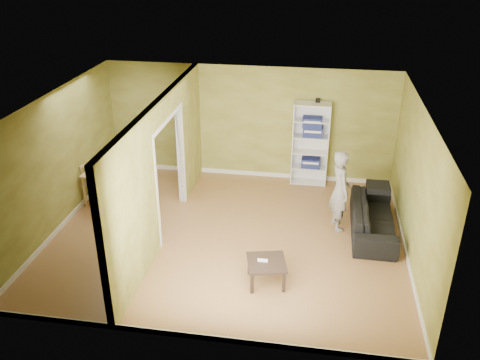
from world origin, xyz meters
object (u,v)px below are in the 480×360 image
person (341,184)px  coffee_table (266,265)px  chair_far (125,170)px  bookshelf (310,143)px  chair_near (105,196)px  dining_table (113,175)px  chair_left (83,181)px  sofa (374,213)px

person → coffee_table: (-1.16, -1.96, -0.59)m
person → chair_far: (-4.61, 0.86, -0.45)m
bookshelf → chair_near: size_ratio=2.01×
coffee_table → chair_far: bearing=140.7°
coffee_table → dining_table: 4.13m
bookshelf → chair_left: bearing=-160.6°
chair_left → bookshelf: bearing=131.7°
sofa → person: person is taller
dining_table → chair_left: size_ratio=1.29×
chair_far → chair_left: bearing=32.1°
coffee_table → chair_far: (-3.45, 2.83, 0.14)m
chair_near → chair_far: bearing=74.4°
bookshelf → chair_near: (-3.95, -2.25, -0.48)m
coffee_table → chair_left: size_ratio=0.69×
chair_left → chair_near: 0.96m
chair_left → chair_near: size_ratio=0.94×
person → dining_table: (-4.62, 0.27, -0.30)m
sofa → dining_table: sofa is taller
sofa → person: size_ratio=1.09×
sofa → dining_table: bearing=87.2°
dining_table → chair_far: 0.61m
sofa → chair_far: chair_far is taller
bookshelf → coffee_table: bearing=-97.7°
sofa → coffee_table: sofa is taller
chair_near → chair_far: chair_far is taller
bookshelf → sofa: bearing=-56.8°
person → coffee_table: bearing=132.9°
dining_table → chair_left: 0.74m
chair_left → chair_far: bearing=151.2°
sofa → chair_near: 5.26m
person → chair_near: (-4.58, -0.32, -0.47)m
bookshelf → coffee_table: size_ratio=3.10×
person → chair_left: 5.37m
bookshelf → dining_table: bookshelf is taller
dining_table → chair_left: (-0.71, 0.01, -0.19)m
sofa → coffee_table: size_ratio=3.35×
chair_far → bookshelf: bearing=-171.7°
sofa → chair_near: (-5.25, -0.27, 0.08)m
bookshelf → chair_far: bookshelf is taller
person → chair_near: bearing=77.5°
chair_near → sofa: bearing=-14.0°
person → sofa: bearing=-110.7°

